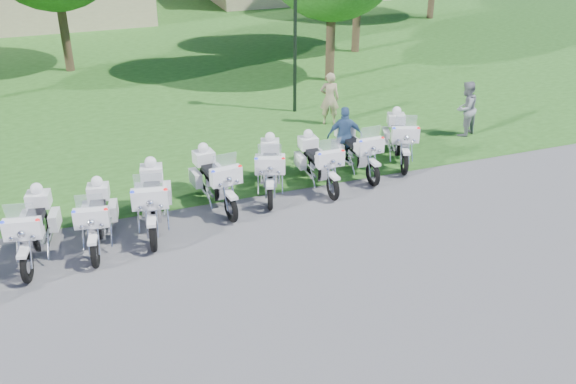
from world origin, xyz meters
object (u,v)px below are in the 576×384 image
object	(u,v)px
motorcycle_3	(152,199)
lamp_post	(295,17)
bystander_b	(466,109)
bystander_c	(345,136)
motorcycle_6	(318,161)
motorcycle_8	(400,137)
bystander_a	(330,99)
motorcycle_5	(270,167)
motorcycle_2	(97,217)
motorcycle_1	(34,227)
motorcycle_4	(215,178)
motorcycle_7	(356,149)

from	to	relation	value
motorcycle_3	lamp_post	world-z (taller)	lamp_post
bystander_b	bystander_c	world-z (taller)	bystander_b
motorcycle_6	lamp_post	xyz separation A→B (m)	(1.46, 5.62, 2.60)
motorcycle_8	bystander_a	size ratio (longest dim) A/B	1.35
motorcycle_5	bystander_b	bearing A→B (deg)	-148.06
lamp_post	bystander_c	size ratio (longest dim) A/B	2.53
motorcycle_2	motorcycle_3	bearing A→B (deg)	-155.83
motorcycle_1	motorcycle_2	world-z (taller)	motorcycle_1
motorcycle_5	bystander_b	distance (m)	7.22
motorcycle_3	motorcycle_5	bearing A→B (deg)	-155.09
motorcycle_2	lamp_post	size ratio (longest dim) A/B	0.55
motorcycle_2	motorcycle_4	world-z (taller)	motorcycle_4
motorcycle_4	bystander_a	size ratio (longest dim) A/B	1.42
motorcycle_2	motorcycle_7	distance (m)	7.27
motorcycle_5	bystander_a	size ratio (longest dim) A/B	1.35
motorcycle_6	bystander_b	bearing A→B (deg)	-163.71
motorcycle_4	lamp_post	size ratio (longest dim) A/B	0.57
motorcycle_7	bystander_b	size ratio (longest dim) A/B	1.36
motorcycle_4	lamp_post	bearing A→B (deg)	-133.11
motorcycle_5	bystander_b	xyz separation A→B (m)	(7.03, 1.63, 0.19)
motorcycle_7	bystander_c	xyz separation A→B (m)	(-0.11, 0.55, 0.19)
motorcycle_3	lamp_post	bearing A→B (deg)	-122.83
motorcycle_4	motorcycle_2	bearing A→B (deg)	11.61
bystander_a	motorcycle_2	bearing A→B (deg)	53.40
motorcycle_2	motorcycle_5	size ratio (longest dim) A/B	1.01
motorcycle_8	bystander_b	xyz separation A→B (m)	(2.88, 0.99, 0.18)
motorcycle_8	bystander_c	size ratio (longest dim) A/B	1.37
bystander_a	motorcycle_7	bearing A→B (deg)	98.15
motorcycle_3	motorcycle_7	world-z (taller)	motorcycle_3
bystander_a	motorcycle_5	bearing A→B (deg)	69.73
bystander_b	motorcycle_6	bearing A→B (deg)	-7.21
motorcycle_5	motorcycle_8	bearing A→B (deg)	-152.37
motorcycle_1	motorcycle_7	xyz separation A→B (m)	(8.44, 1.55, -0.03)
motorcycle_1	motorcycle_6	bearing A→B (deg)	-159.40
bystander_b	motorcycle_1	bearing A→B (deg)	-11.21
motorcycle_2	bystander_a	size ratio (longest dim) A/B	1.36
motorcycle_4	motorcycle_1	bearing A→B (deg)	6.87
motorcycle_6	bystander_a	xyz separation A→B (m)	(2.09, 4.07, 0.21)
motorcycle_1	motorcycle_8	world-z (taller)	motorcycle_1
motorcycle_4	bystander_b	xyz separation A→B (m)	(8.55, 1.84, 0.18)
motorcycle_7	motorcycle_8	size ratio (longest dim) A/B	1.01
motorcycle_7	bystander_c	distance (m)	0.59
motorcycle_1	bystander_b	bearing A→B (deg)	-156.12
motorcycle_2	motorcycle_6	distance (m)	5.91
motorcycle_7	bystander_b	bearing A→B (deg)	-165.12
motorcycle_4	bystander_c	bearing A→B (deg)	-171.25
bystander_b	bystander_a	bearing A→B (deg)	-57.14
motorcycle_3	motorcycle_5	size ratio (longest dim) A/B	1.10
motorcycle_3	motorcycle_7	xyz separation A→B (m)	(5.83, 1.18, -0.07)
motorcycle_2	bystander_a	world-z (taller)	bystander_a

